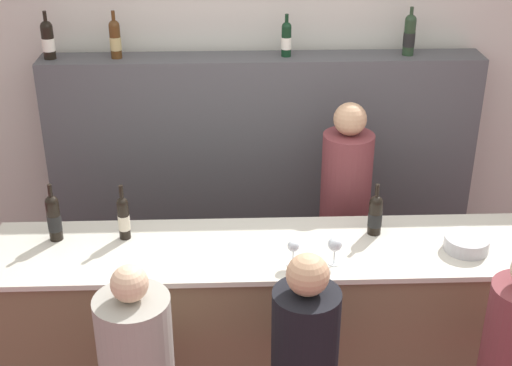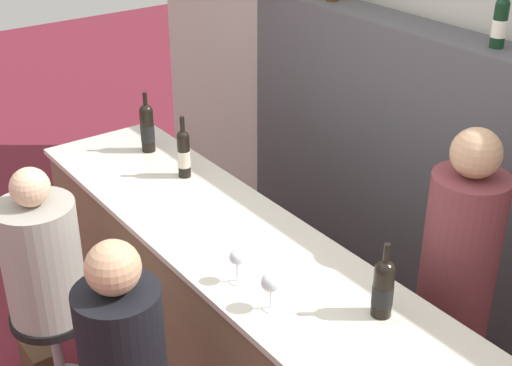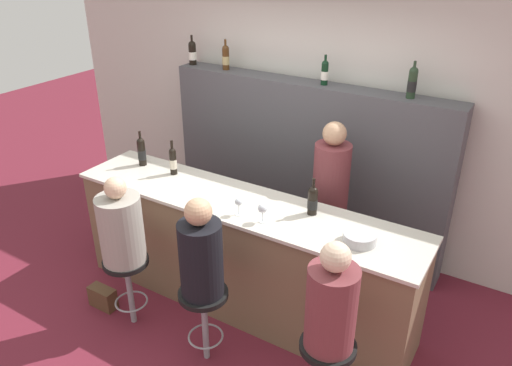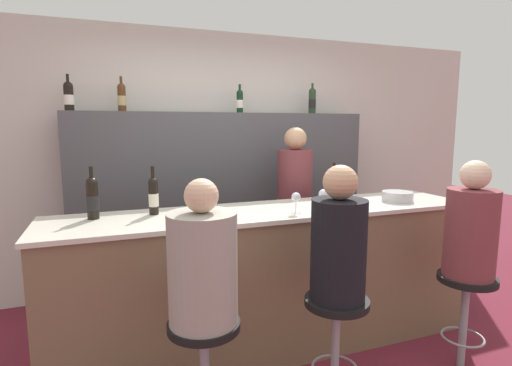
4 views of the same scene
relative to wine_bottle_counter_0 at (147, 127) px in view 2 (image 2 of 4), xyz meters
The scene contains 14 objects.
wall_back 1.78m from the wine_bottle_counter_0, 47.34° to the left, with size 6.40×0.05×2.60m.
bar_counter 1.38m from the wine_bottle_counter_0, ahead, with size 3.13×0.67×1.06m.
back_bar_cabinet 1.65m from the wine_bottle_counter_0, 41.93° to the left, with size 2.94×0.28×1.78m.
wine_bottle_counter_0 is the anchor object (origin of this frame).
wine_bottle_counter_1 0.38m from the wine_bottle_counter_0, ahead, with size 0.07×0.07×0.33m.
wine_bottle_counter_2 1.80m from the wine_bottle_counter_0, ahead, with size 0.08×0.08×0.31m.
wine_bottle_backbar_2 1.88m from the wine_bottle_counter_0, 38.46° to the left, with size 0.07×0.07×0.28m.
wine_glass_0 1.34m from the wine_bottle_counter_0, 13.43° to the right, with size 0.07×0.07×0.15m.
wine_glass_1 1.56m from the wine_bottle_counter_0, 11.56° to the right, with size 0.08×0.08×0.16m.
bar_stool_left 1.20m from the wine_bottle_counter_0, 57.74° to the right, with size 0.38×0.38×0.66m.
guest_seated_left 1.02m from the wine_bottle_counter_0, 57.74° to the right, with size 0.35×0.35×0.75m.
guest_seated_middle 1.58m from the wine_bottle_counter_0, 32.35° to the right, with size 0.32×0.32×0.79m.
bartender 1.86m from the wine_bottle_counter_0, 17.69° to the left, with size 0.32×0.32×1.65m.
handbag 1.39m from the wine_bottle_counter_0, 79.23° to the right, with size 0.26×0.12×0.20m.
Camera 2 is at (2.04, -1.19, 2.73)m, focal length 50.00 mm.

